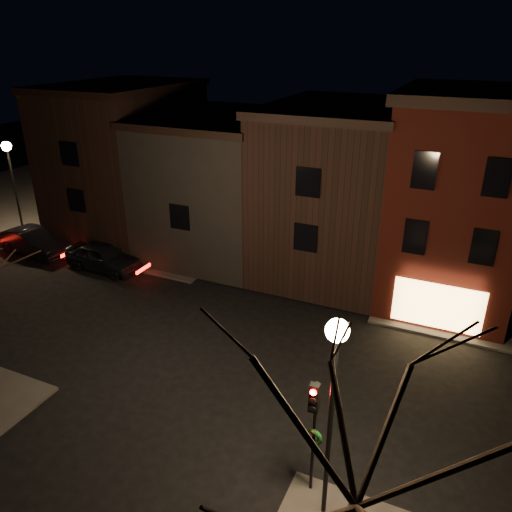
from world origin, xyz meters
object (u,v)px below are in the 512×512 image
at_px(street_lamp_far, 10,164).
at_px(parked_car_b, 33,242).
at_px(parked_car_a, 103,257).
at_px(traffic_signal, 314,422).
at_px(bare_tree_right, 367,417).
at_px(street_lamp_near, 334,368).

relative_size(street_lamp_far, parked_car_b, 1.29).
bearing_deg(parked_car_a, parked_car_b, 92.56).
xyz_separation_m(traffic_signal, bare_tree_right, (1.90, -2.99, 3.34)).
distance_m(street_lamp_near, street_lamp_far, 28.00).
height_order(street_lamp_far, parked_car_a, street_lamp_far).
height_order(parked_car_a, parked_car_b, parked_car_b).
bearing_deg(traffic_signal, street_lamp_near, -39.37).
distance_m(traffic_signal, parked_car_b, 24.10).
relative_size(street_lamp_far, traffic_signal, 1.60).
bearing_deg(traffic_signal, bare_tree_right, -57.59).
xyz_separation_m(street_lamp_near, parked_car_a, (-16.87, 10.50, -4.36)).
bearing_deg(bare_tree_right, street_lamp_far, 150.98).
bearing_deg(bare_tree_right, parked_car_a, 144.42).
bearing_deg(street_lamp_near, bare_tree_right, -62.53).
distance_m(street_lamp_far, traffic_signal, 27.35).
distance_m(street_lamp_far, parked_car_a, 9.56).
relative_size(street_lamp_near, parked_car_b, 1.29).
height_order(street_lamp_far, bare_tree_right, bare_tree_right).
bearing_deg(parked_car_b, traffic_signal, -108.82).
xyz_separation_m(street_lamp_near, parked_car_b, (-22.43, 10.50, -4.35)).
distance_m(parked_car_a, parked_car_b, 5.56).
relative_size(street_lamp_near, parked_car_a, 1.35).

